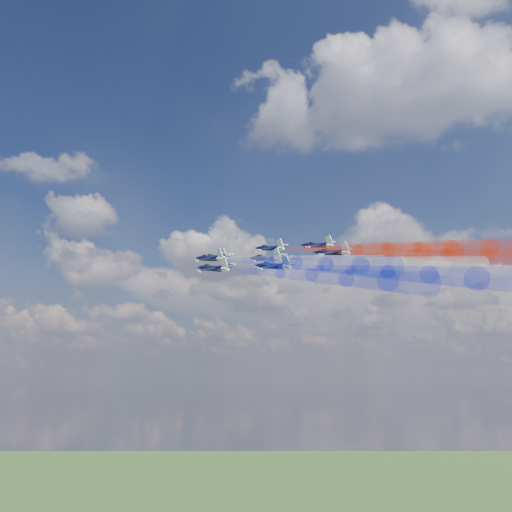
% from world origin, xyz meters
% --- Properties ---
extents(jet_lead, '(16.72, 15.45, 8.89)m').
position_xyz_m(jet_lead, '(-34.18, -15.11, 160.76)').
color(jet_lead, black).
extents(trail_lead, '(50.42, 25.85, 15.46)m').
position_xyz_m(trail_lead, '(-4.71, -27.63, 154.65)').
color(trail_lead, white).
extents(jet_inner_left, '(16.72, 15.45, 8.89)m').
position_xyz_m(jet_inner_left, '(-28.31, -27.48, 157.53)').
color(jet_inner_left, black).
extents(trail_inner_left, '(50.42, 25.85, 15.46)m').
position_xyz_m(trail_inner_left, '(1.16, -40.00, 151.42)').
color(trail_inner_left, '#1927DB').
extents(jet_inner_right, '(16.72, 15.45, 8.89)m').
position_xyz_m(jet_inner_right, '(-19.18, -9.35, 163.17)').
color(jet_inner_right, black).
extents(trail_inner_right, '(50.42, 25.85, 15.46)m').
position_xyz_m(trail_inner_right, '(10.29, -21.88, 157.06)').
color(trail_inner_right, red).
extents(jet_outer_left, '(16.72, 15.45, 8.89)m').
position_xyz_m(jet_outer_left, '(-20.42, -39.05, 152.13)').
color(jet_outer_left, black).
extents(trail_outer_left, '(50.42, 25.85, 15.46)m').
position_xyz_m(trail_outer_left, '(9.05, -51.57, 146.02)').
color(trail_outer_left, '#1927DB').
extents(jet_center_third, '(16.72, 15.45, 8.89)m').
position_xyz_m(jet_center_third, '(-13.86, -23.61, 156.87)').
color(jet_center_third, black).
extents(trail_center_third, '(50.42, 25.85, 15.46)m').
position_xyz_m(trail_center_third, '(15.61, -36.14, 150.76)').
color(trail_center_third, white).
extents(jet_outer_right, '(16.72, 15.45, 8.89)m').
position_xyz_m(jet_outer_right, '(-5.74, -6.37, 163.28)').
color(jet_outer_right, black).
extents(trail_outer_right, '(50.42, 25.85, 15.46)m').
position_xyz_m(trail_outer_right, '(23.73, -18.89, 157.17)').
color(trail_outer_right, red).
extents(jet_rear_left, '(16.72, 15.45, 8.89)m').
position_xyz_m(jet_rear_left, '(-6.56, -34.98, 152.21)').
color(jet_rear_left, black).
extents(trail_rear_left, '(50.42, 25.85, 15.46)m').
position_xyz_m(trail_rear_left, '(22.91, -47.50, 146.10)').
color(trail_rear_left, '#1927DB').
extents(jet_rear_right, '(16.72, 15.45, 8.89)m').
position_xyz_m(jet_rear_right, '(2.39, -18.52, 157.93)').
color(jet_rear_right, black).
extents(trail_rear_right, '(50.42, 25.85, 15.46)m').
position_xyz_m(trail_rear_right, '(31.86, -31.04, 151.82)').
color(trail_rear_right, red).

